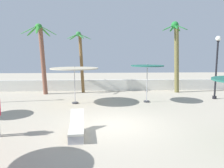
{
  "coord_description": "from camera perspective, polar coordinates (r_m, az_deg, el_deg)",
  "views": [
    {
      "loc": [
        -0.62,
        -9.22,
        3.1
      ],
      "look_at": [
        0.0,
        3.27,
        1.4
      ],
      "focal_mm": 34.56,
      "sensor_mm": 36.0,
      "label": 1
    }
  ],
  "objects": [
    {
      "name": "lamp_post_1",
      "position": [
        16.67,
        25.96,
        5.32
      ],
      "size": [
        0.36,
        0.36,
        4.38
      ],
      "color": "black",
      "rests_on": "ground_plane"
    },
    {
      "name": "palm_tree_0",
      "position": [
        17.75,
        -18.1,
        8.13
      ],
      "size": [
        2.65,
        2.75,
        5.47
      ],
      "color": "brown",
      "rests_on": "ground_plane"
    },
    {
      "name": "palm_tree_2",
      "position": [
        17.76,
        -8.3,
        7.51
      ],
      "size": [
        1.97,
        2.0,
        4.95
      ],
      "color": "brown",
      "rests_on": "ground_plane"
    },
    {
      "name": "lounge_chair_0",
      "position": [
        8.59,
        -9.33,
        -10.8
      ],
      "size": [
        0.69,
        1.92,
        0.84
      ],
      "color": "#B7B7BC",
      "rests_on": "ground_plane"
    },
    {
      "name": "patio_umbrella_0",
      "position": [
        14.15,
        9.31,
        4.28
      ],
      "size": [
        2.12,
        2.12,
        2.53
      ],
      "color": "#333338",
      "rests_on": "ground_plane"
    },
    {
      "name": "boundary_wall",
      "position": [
        18.77,
        -0.92,
        -0.3
      ],
      "size": [
        25.2,
        0.3,
        0.95
      ],
      "primitive_type": "cube",
      "color": "silver",
      "rests_on": "ground_plane"
    },
    {
      "name": "palm_tree_1",
      "position": [
        18.48,
        16.6,
        8.63
      ],
      "size": [
        2.08,
        2.1,
        5.76
      ],
      "color": "brown",
      "rests_on": "ground_plane"
    },
    {
      "name": "ground_plane",
      "position": [
        9.74,
        0.97,
        -10.81
      ],
      "size": [
        56.0,
        56.0,
        0.0
      ],
      "primitive_type": "plane",
      "color": "#B2A893"
    },
    {
      "name": "patio_umbrella_3",
      "position": [
        13.77,
        -9.92,
        3.83
      ],
      "size": [
        2.99,
        2.99,
        2.39
      ],
      "color": "#333338",
      "rests_on": "ground_plane"
    }
  ]
}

